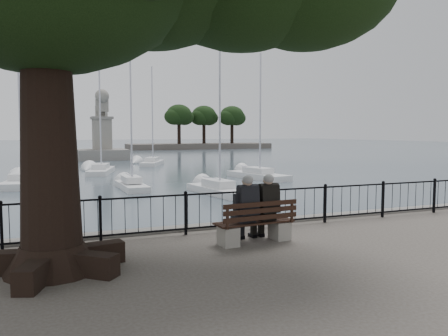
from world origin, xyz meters
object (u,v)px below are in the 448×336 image
person_right (265,210)px  bench (256,228)px  person_left (244,212)px  lion_monument (102,142)px

person_right → bench: bearing=-156.4°
bench → person_left: bearing=159.6°
bench → lion_monument: (1.75, 48.74, 0.90)m
lion_monument → person_right: bearing=-91.7°
person_left → person_right: 0.54m
person_right → lion_monument: 48.64m
person_left → lion_monument: (1.99, 48.66, 0.53)m
bench → person_right: (0.30, 0.13, 0.37)m
person_left → person_right: (0.53, 0.04, 0.00)m
person_right → lion_monument: lion_monument is taller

